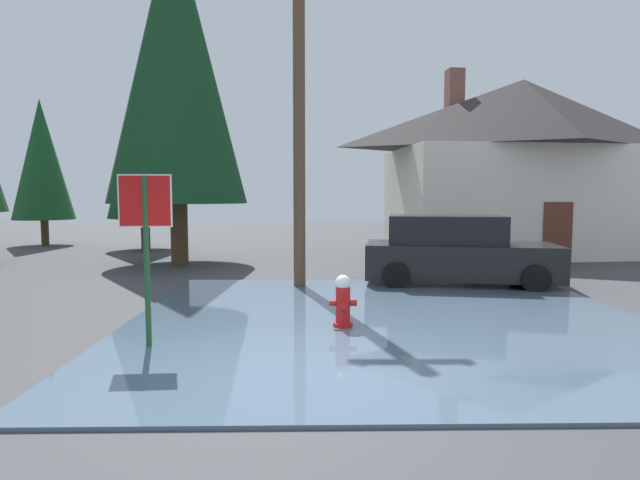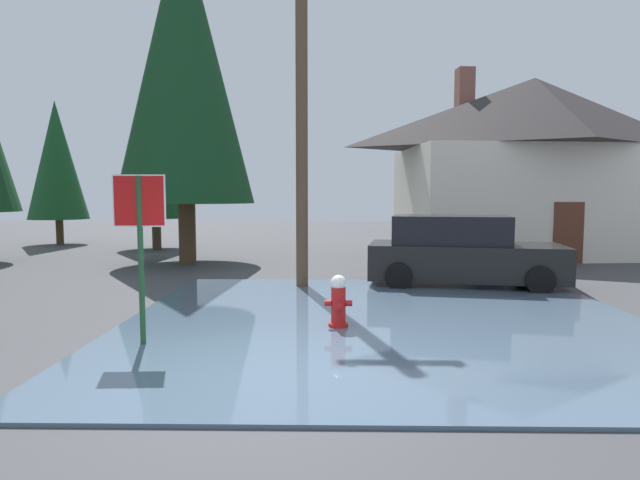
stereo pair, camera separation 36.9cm
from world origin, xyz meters
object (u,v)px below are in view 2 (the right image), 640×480
Objects in this scene: stop_sign_near at (140,224)px; pine_tree_far_center at (154,146)px; parked_car at (460,252)px; pine_tree_mid_left at (184,62)px; utility_pole at (302,95)px; fire_hydrant at (338,303)px; house at (532,164)px; pine_tree_tall_left at (57,160)px.

stop_sign_near is 14.74m from pine_tree_far_center.
stop_sign_near is at bearing -72.23° from pine_tree_far_center.
pine_tree_mid_left reaches higher than parked_car.
pine_tree_mid_left reaches higher than utility_pole.
house is at bearing 56.10° from fire_hydrant.
utility_pole is at bearing -54.04° from pine_tree_far_center.
fire_hydrant is at bearing -60.09° from pine_tree_mid_left.
utility_pole is (-0.79, 3.85, 4.08)m from fire_hydrant.
fire_hydrant is 0.12× the size of pine_tree_far_center.
stop_sign_near is 2.76× the size of fire_hydrant.
pine_tree_far_center is (-7.28, 12.79, 3.81)m from fire_hydrant.
parked_car is (3.86, 0.44, -3.71)m from utility_pole.
stop_sign_near reaches higher than parked_car.
utility_pole reaches higher than fire_hydrant.
pine_tree_mid_left is (-7.81, 3.97, 5.60)m from parked_car.
fire_hydrant is at bearing 20.15° from stop_sign_near.
utility_pole is at bearing 101.62° from fire_hydrant.
utility_pole reaches higher than parked_car.
stop_sign_near is 0.51× the size of parked_car.
pine_tree_mid_left is at bearing 131.94° from utility_pole.
house reaches higher than pine_tree_tall_left.
pine_tree_tall_left is 0.89× the size of pine_tree_far_center.
utility_pole is 5.37m from parked_car.
pine_tree_far_center reaches higher than pine_tree_tall_left.
fire_hydrant is at bearing -125.56° from parked_car.
pine_tree_mid_left is at bearing -167.69° from house.
parked_car is at bearing -34.22° from pine_tree_tall_left.
parked_car is at bearing 42.05° from stop_sign_near.
utility_pole reaches higher than stop_sign_near.
pine_tree_far_center is (-14.60, 1.91, 0.89)m from house.
pine_tree_mid_left is (-4.75, 8.25, 5.97)m from fire_hydrant.
pine_tree_tall_left is (-12.38, 14.79, 3.35)m from fire_hydrant.
house is at bearing -11.21° from pine_tree_tall_left.
pine_tree_far_center is (5.10, -2.00, 0.45)m from pine_tree_tall_left.
stop_sign_near is 18.59m from pine_tree_tall_left.
pine_tree_tall_left is at bearing 158.62° from pine_tree_far_center.
fire_hydrant is 0.14× the size of pine_tree_tall_left.
pine_tree_mid_left is (-1.90, 9.30, 4.63)m from stop_sign_near.
utility_pole reaches higher than pine_tree_far_center.
fire_hydrant is at bearing -78.38° from utility_pole.
stop_sign_near is 5.97m from utility_pole.
fire_hydrant is 11.24m from pine_tree_mid_left.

